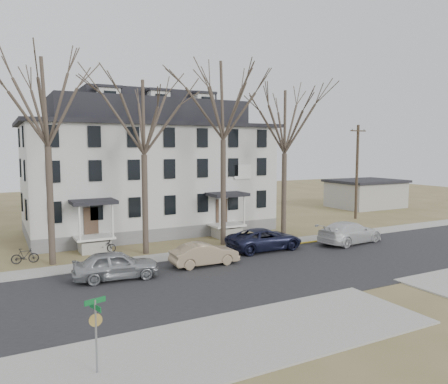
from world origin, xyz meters
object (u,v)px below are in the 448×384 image
bicycle_right (25,257)px  street_sign (96,324)px  boarding_house (149,169)px  tree_center (223,94)px  bicycle_left (103,247)px  car_white (350,233)px  utility_pole_far (357,171)px  car_navy (265,240)px  tree_far_left (46,95)px  tree_mid_right (285,117)px  car_silver (116,266)px  car_tan (204,255)px  tree_mid_left (143,112)px

bicycle_right → street_sign: (1.14, -15.66, 1.19)m
street_sign → boarding_house: bearing=52.1°
tree_center → bicycle_right: bearing=176.6°
bicycle_left → car_white: bearing=-87.8°
car_white → bicycle_right: car_white is taller
utility_pole_far → car_navy: bearing=-155.4°
tree_far_left → boarding_house: bearing=42.2°
tree_far_left → street_sign: size_ratio=5.46×
bicycle_left → tree_mid_right: bearing=-75.4°
tree_mid_right → car_silver: (-14.80, -5.03, -8.81)m
car_white → street_sign: bearing=109.0°
tree_center → bicycle_right: (-13.51, 0.81, -10.60)m
tree_center → car_tan: tree_center is taller
car_tan → car_white: 12.37m
car_silver → car_navy: size_ratio=0.84×
car_silver → street_sign: size_ratio=1.84×
car_navy → bicycle_right: 15.69m
tree_center → car_white: tree_center is taller
boarding_house → utility_pole_far: boarding_house is taller
car_tan → bicycle_left: (-4.81, 6.16, -0.23)m
tree_mid_left → car_navy: tree_mid_left is taller
utility_pole_far → car_white: utility_pole_far is taller
tree_mid_right → car_silver: bearing=-161.2°
car_white → bicycle_left: bearing=63.9°
car_tan → bicycle_right: (-9.71, 5.55, -0.21)m
tree_mid_right → car_silver: 17.94m
utility_pole_far → car_navy: utility_pole_far is taller
car_tan → bicycle_right: 11.19m
tree_mid_right → bicycle_right: bearing=177.5°
tree_mid_left → car_navy: size_ratio=2.33×
car_navy → tree_mid_right: bearing=-51.4°
tree_mid_right → car_silver: size_ratio=2.76×
car_navy → street_sign: bearing=129.9°
tree_far_left → bicycle_right: size_ratio=8.54×
tree_center → street_sign: size_ratio=5.85×
car_white → car_silver: bearing=84.7°
car_tan → tree_mid_right: bearing=-62.5°
utility_pole_far → bicycle_right: size_ratio=5.91×
utility_pole_far → bicycle_right: 31.50m
tree_far_left → car_silver: size_ratio=2.97×
tree_center → car_white: (8.56, -4.24, -10.27)m
tree_center → utility_pole_far: (17.50, 4.20, -6.18)m
utility_pole_far → car_white: size_ratio=1.69×
car_navy → tree_far_left: bearing=77.4°
tree_center → car_navy: (1.70, -3.04, -10.32)m
boarding_house → bicycle_right: (-10.51, -7.34, -4.90)m
tree_far_left → utility_pole_far: tree_far_left is taller
tree_far_left → bicycle_right: bearing=151.6°
boarding_house → car_navy: bearing=-67.2°
tree_mid_left → tree_mid_right: size_ratio=1.00×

